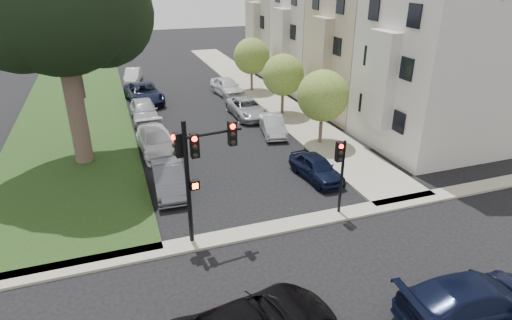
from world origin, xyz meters
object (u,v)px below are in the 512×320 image
object	(u,v)px
small_tree_a	(323,96)
car_parked_2	(247,108)
small_tree_b	(283,75)
car_parked_7	(144,111)
car_parked_3	(227,87)
traffic_signal_main	(197,160)
car_parked_5	(169,179)
car_parked_1	(273,125)
car_parked_6	(157,141)
car_cross_far	(476,300)
car_parked_0	(316,167)
car_parked_9	(133,75)
small_tree_c	(252,56)
traffic_signal_secondary	(340,164)
car_parked_8	(144,93)

from	to	relation	value
small_tree_a	car_parked_2	xyz separation A→B (m)	(-2.68, 6.87, -2.52)
small_tree_a	small_tree_b	distance (m)	6.35
car_parked_7	car_parked_3	bearing A→B (deg)	31.54
traffic_signal_main	car_parked_2	world-z (taller)	traffic_signal_main
small_tree_b	traffic_signal_main	size ratio (longest dim) A/B	0.88
small_tree_b	car_parked_5	xyz separation A→B (m)	(-10.17, -9.55, -2.40)
car_parked_1	car_parked_6	size ratio (longest dim) A/B	0.77
traffic_signal_main	car_cross_far	distance (m)	10.70
car_parked_0	car_parked_2	world-z (taller)	car_parked_2
car_parked_1	car_parked_3	bearing A→B (deg)	102.54
car_parked_3	car_parked_5	size ratio (longest dim) A/B	1.06
small_tree_a	traffic_signal_main	size ratio (longest dim) A/B	0.90
small_tree_a	car_parked_2	size ratio (longest dim) A/B	0.99
car_parked_3	car_parked_9	xyz separation A→B (m)	(-7.48, 7.93, -0.14)
traffic_signal_main	car_parked_3	world-z (taller)	traffic_signal_main
small_tree_a	car_cross_far	distance (m)	15.57
traffic_signal_main	car_parked_3	bearing A→B (deg)	71.42
small_tree_c	car_parked_5	world-z (taller)	small_tree_c
car_parked_0	car_parked_6	bearing A→B (deg)	133.26
small_tree_b	small_tree_c	bearing A→B (deg)	90.00
traffic_signal_main	small_tree_c	bearing A→B (deg)	66.10
traffic_signal_secondary	car_parked_0	bearing A→B (deg)	78.04
traffic_signal_secondary	car_parked_8	bearing A→B (deg)	106.81
small_tree_a	car_parked_9	size ratio (longest dim) A/B	1.24
small_tree_c	traffic_signal_secondary	world-z (taller)	small_tree_c
car_parked_9	car_parked_1	bearing A→B (deg)	-55.44
small_tree_c	car_parked_9	world-z (taller)	small_tree_c
car_parked_5	car_parked_8	bearing A→B (deg)	90.28
car_parked_1	car_parked_7	world-z (taller)	car_parked_7
traffic_signal_secondary	car_parked_6	distance (m)	12.36
car_parked_2	car_parked_9	world-z (taller)	car_parked_2
car_parked_0	car_parked_5	bearing A→B (deg)	165.15
car_parked_3	car_parked_8	size ratio (longest dim) A/B	0.81
small_tree_a	car_cross_far	bearing A→B (deg)	-98.47
small_tree_b	traffic_signal_main	xyz separation A→B (m)	(-9.58, -14.31, 0.57)
car_parked_0	car_parked_3	distance (m)	17.54
small_tree_b	car_parked_7	size ratio (longest dim) A/B	1.00
car_parked_3	car_parked_9	distance (m)	10.90
small_tree_a	small_tree_c	distance (m)	13.66
car_parked_5	car_parked_7	bearing A→B (deg)	91.99
small_tree_c	car_parked_3	xyz separation A→B (m)	(-2.48, -0.50, -2.42)
car_parked_3	car_parked_8	bearing A→B (deg)	171.61
small_tree_b	car_parked_2	xyz separation A→B (m)	(-2.68, 0.52, -2.43)
car_parked_1	car_parked_2	xyz separation A→B (m)	(-0.45, 4.15, 0.03)
traffic_signal_secondary	car_parked_7	distance (m)	17.93
small_tree_c	car_cross_far	distance (m)	29.06
small_tree_c	car_parked_7	distance (m)	11.69
car_parked_7	car_parked_9	distance (m)	12.65
car_cross_far	car_parked_2	bearing A→B (deg)	6.00
car_parked_3	small_tree_b	bearing A→B (deg)	-77.15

